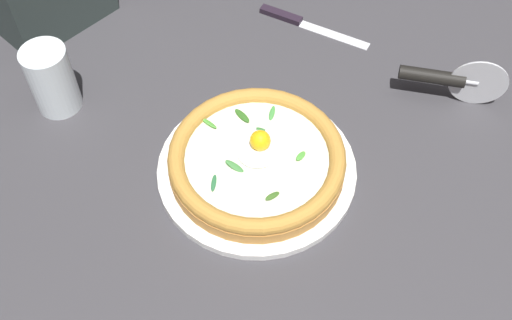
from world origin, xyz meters
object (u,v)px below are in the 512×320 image
Objects in this scene: table_knife at (298,21)px; pizza at (256,160)px; drinking_glass at (53,83)px; pizza_cutter at (447,79)px.

pizza is at bearing -162.73° from table_knife.
pizza is 2.26× the size of drinking_glass.
pizza is at bearing -83.33° from drinking_glass.
drinking_glass reaches higher than pizza.
drinking_glass reaches higher than table_knife.
drinking_glass reaches higher than pizza_cutter.
pizza_cutter is at bearing -98.61° from table_knife.
table_knife is (0.32, 0.10, -0.03)m from pizza.
drinking_glass is (-0.31, 0.52, 0.00)m from pizza_cutter.
table_knife is at bearing -33.64° from drinking_glass.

